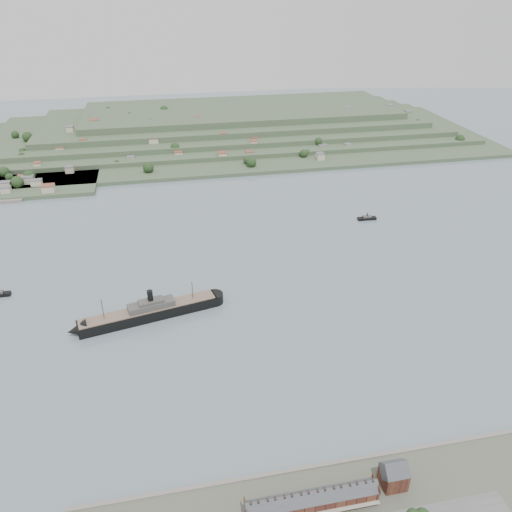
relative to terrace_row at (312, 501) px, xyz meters
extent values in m
plane|color=slate|center=(10.00, 168.02, -6.84)|extent=(1400.00, 1400.00, 0.00)
cube|color=gray|center=(10.00, 19.02, -5.54)|extent=(220.00, 2.00, 2.60)
cube|color=#431E18|center=(0.00, 0.02, -1.34)|extent=(55.00, 8.00, 7.00)
cube|color=#3E4147|center=(0.00, 0.02, 2.16)|extent=(55.60, 8.15, 8.15)
cube|color=#431E18|center=(-27.50, 0.02, 3.16)|extent=(0.50, 8.40, 3.00)
cube|color=#431E18|center=(27.50, 0.02, 3.16)|extent=(0.50, 8.40, 3.00)
cube|color=black|center=(-22.00, 0.02, 4.56)|extent=(0.90, 1.40, 3.20)
cube|color=black|center=(-16.50, 0.02, 4.56)|extent=(0.90, 1.40, 3.20)
cube|color=black|center=(-2.75, 0.02, 4.56)|extent=(0.90, 1.40, 3.20)
cube|color=black|center=(2.75, 0.02, 4.56)|extent=(0.90, 1.40, 3.20)
cube|color=black|center=(16.50, 0.02, 4.56)|extent=(0.90, 1.40, 3.20)
cube|color=black|center=(22.00, 0.02, 4.56)|extent=(0.90, 1.40, 3.20)
cube|color=#431E18|center=(37.50, 4.02, -0.34)|extent=(10.00, 10.00, 9.00)
cube|color=#3E4147|center=(37.50, 4.02, 4.16)|extent=(10.40, 10.18, 10.18)
cube|color=#334830|center=(10.00, 528.02, -4.84)|extent=(760.00, 260.00, 4.00)
cube|color=#334830|center=(30.00, 553.02, -0.34)|extent=(680.00, 220.00, 5.00)
cube|color=#334830|center=(45.00, 568.02, 5.16)|extent=(600.00, 200.00, 6.00)
cube|color=#334830|center=(60.00, 583.02, 11.66)|extent=(520.00, 180.00, 7.00)
cube|color=#334830|center=(75.00, 598.02, 19.16)|extent=(440.00, 160.00, 8.00)
cube|color=#334830|center=(-190.00, 418.02, -4.84)|extent=(150.00, 90.00, 4.00)
cube|color=gray|center=(-195.00, 376.02, -5.44)|extent=(22.00, 14.00, 2.80)
cube|color=black|center=(-63.73, 150.38, -3.36)|extent=(89.97, 30.26, 6.96)
cone|color=black|center=(-107.48, 141.08, -3.36)|extent=(14.14, 14.14, 11.93)
cylinder|color=black|center=(-19.99, 159.67, -3.36)|extent=(11.93, 11.93, 6.96)
cube|color=#725C4C|center=(-63.73, 150.38, 0.41)|extent=(87.82, 28.87, 0.60)
cube|color=#474542|center=(-61.79, 150.79, 2.60)|extent=(31.02, 14.95, 3.98)
cube|color=#474542|center=(-61.79, 150.79, 5.28)|extent=(17.00, 10.11, 2.48)
cylinder|color=black|center=(-61.79, 150.79, 9.06)|extent=(3.58, 3.58, 8.94)
cylinder|color=#4A3122|center=(-90.95, 144.59, 7.07)|extent=(0.50, 0.50, 15.90)
cylinder|color=#4A3122|center=(-34.57, 156.58, 6.08)|extent=(0.50, 0.50, 13.91)
cube|color=black|center=(-156.52, 393.02, -5.76)|extent=(16.65, 10.81, 2.17)
cube|color=#474542|center=(-156.52, 393.02, -4.13)|extent=(8.15, 6.30, 1.62)
cylinder|color=black|center=(-156.52, 393.02, -2.33)|extent=(0.90, 0.90, 3.16)
cube|color=black|center=(133.37, 264.21, -5.70)|extent=(17.31, 5.43, 2.28)
cube|color=#474542|center=(133.37, 264.21, -3.99)|extent=(7.86, 4.11, 1.71)
cylinder|color=black|center=(133.37, 264.21, -2.08)|extent=(0.95, 0.95, 3.33)
camera|label=1|loc=(-48.00, -121.64, 186.80)|focal=35.00mm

